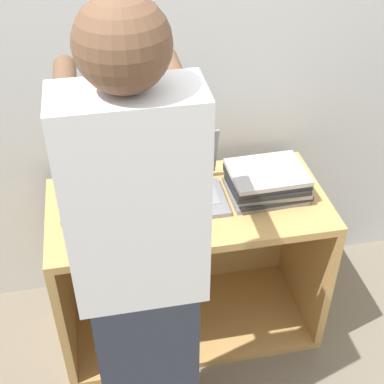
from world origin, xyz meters
TOP-DOWN VIEW (x-y plane):
  - ground_plane at (0.00, 0.00)m, footprint 12.00×12.00m
  - wall_back at (0.00, 0.68)m, footprint 8.00×0.05m
  - cart at (0.00, 0.36)m, footprint 1.18×0.57m
  - laptop_open at (0.00, 0.34)m, footprint 0.31×0.31m
  - laptop_stack_left at (-0.34, 0.28)m, footprint 0.34×0.27m
  - laptop_stack_right at (0.34, 0.29)m, footprint 0.33×0.26m
  - person at (-0.25, -0.25)m, footprint 0.40×0.54m

SIDE VIEW (x-z plane):
  - ground_plane at x=0.00m, z-range 0.00..0.00m
  - cart at x=0.00m, z-range 0.00..0.76m
  - laptop_open at x=0.00m, z-range 0.68..0.94m
  - laptop_stack_right at x=0.34m, z-range 0.76..0.88m
  - laptop_stack_left at x=-0.34m, z-range 0.76..0.90m
  - person at x=-0.25m, z-range 0.02..1.81m
  - wall_back at x=0.00m, z-range 0.00..2.40m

